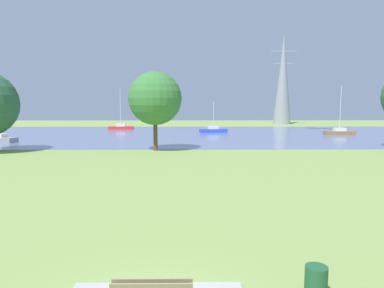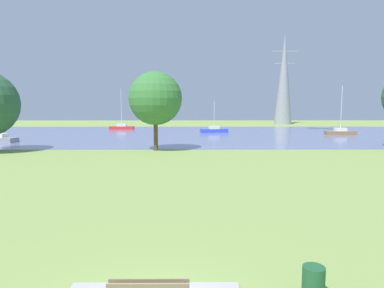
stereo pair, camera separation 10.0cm
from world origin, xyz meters
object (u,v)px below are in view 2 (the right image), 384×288
Objects in this scene: sailboat_brown at (340,132)px; electricity_pylon at (284,79)px; litter_bin at (313,282)px; sailboat_blue at (214,130)px; sailboat_red at (122,127)px; tree_east_far at (155,98)px; sailboat_gray at (0,138)px.

sailboat_brown is 33.86m from electricity_pylon.
sailboat_blue is at bearing 88.67° from litter_bin.
sailboat_red reaches higher than sailboat_brown.
litter_bin is 62.61m from sailboat_red.
sailboat_blue is 25.96m from tree_east_far.
sailboat_gray is 23.56m from tree_east_far.
sailboat_gray reaches higher than sailboat_blue.
sailboat_brown is 0.35× the size of electricity_pylon.
tree_east_far is at bearing -22.41° from sailboat_gray.
tree_east_far is (9.89, -32.02, 5.03)m from sailboat_red.
sailboat_blue is at bearing 166.33° from sailboat_brown.
electricity_pylon is (27.32, 51.33, 5.86)m from tree_east_far.
sailboat_brown is at bearing -13.67° from sailboat_blue.
electricity_pylon is at bearing 91.43° from sailboat_brown.
sailboat_brown reaches higher than litter_bin.
sailboat_blue is 35.10m from electricity_pylon.
sailboat_red is 19.45m from sailboat_blue.
sailboat_gray is at bearing -152.16° from sailboat_blue.
sailboat_gray is 0.35× the size of electricity_pylon.
sailboat_brown reaches higher than sailboat_blue.
sailboat_brown is 0.95× the size of tree_east_far.
sailboat_brown is at bearing 34.44° from tree_east_far.
electricity_pylon is (20.62, 79.69, 10.96)m from litter_bin.
sailboat_gray is at bearing 157.59° from tree_east_far.
tree_east_far is 58.44m from electricity_pylon.
sailboat_brown is (20.20, -4.91, 0.03)m from sailboat_blue.
sailboat_brown is 0.98× the size of sailboat_gray.
litter_bin is 0.04× the size of electricity_pylon.
tree_east_far reaches higher than sailboat_gray.
sailboat_red is 1.02× the size of sailboat_brown.
electricity_pylon reaches higher than tree_east_far.
sailboat_red is at bearing 107.16° from tree_east_far.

